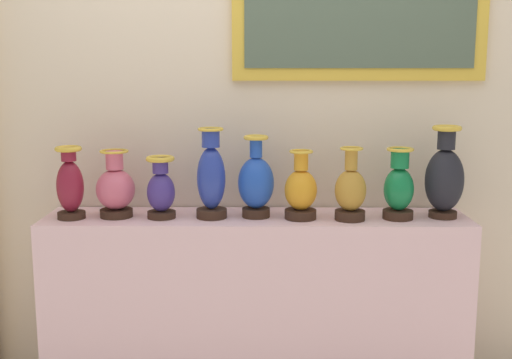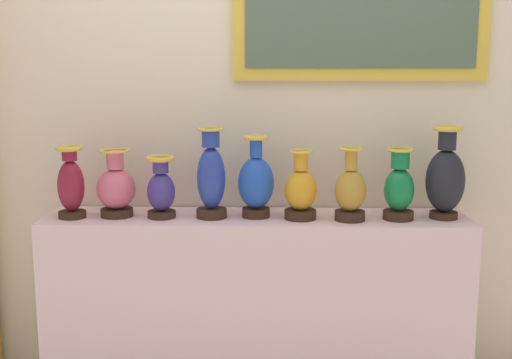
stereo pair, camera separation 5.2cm
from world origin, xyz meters
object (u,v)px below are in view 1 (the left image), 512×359
Objects in this scene: vase_burgundy at (70,185)px; vase_onyx at (445,177)px; vase_indigo at (161,190)px; vase_sapphire at (257,183)px; vase_rose at (116,189)px; vase_cobalt at (211,178)px; vase_emerald at (399,188)px; vase_amber at (301,191)px; vase_ochre at (350,191)px.

vase_onyx is at bearing 1.17° from vase_burgundy.
vase_indigo is (0.42, 0.01, -0.02)m from vase_burgundy.
vase_sapphire is at bearing 2.60° from vase_burgundy.
vase_cobalt is at bearing -1.65° from vase_rose.
vase_rose is 0.66m from vase_sapphire.
vase_onyx is at bearing 7.34° from vase_emerald.
vase_emerald reaches higher than vase_rose.
vase_emerald is (0.45, 0.00, 0.02)m from vase_amber.
vase_amber is at bearing -0.81° from vase_indigo.
vase_burgundy is 1.16× the size of vase_indigo.
vase_rose is at bearing 177.34° from vase_ochre.
vase_sapphire is (0.44, 0.03, 0.03)m from vase_indigo.
vase_indigo is 0.45m from vase_sapphire.
vase_ochre is 0.23m from vase_emerald.
vase_sapphire reaches higher than vase_rose.
vase_sapphire is at bearing 5.06° from vase_cobalt.
vase_rose is at bearing -179.92° from vase_onyx.
vase_amber is at bearing 174.47° from vase_ochre.
vase_ochre reaches higher than vase_rose.
vase_cobalt is 1.25× the size of vase_ochre.
vase_emerald reaches higher than vase_amber.
vase_cobalt reaches higher than vase_burgundy.
vase_sapphire is at bearing 177.26° from vase_emerald.
vase_cobalt is (0.65, 0.02, 0.03)m from vase_burgundy.
vase_cobalt is at bearing 177.82° from vase_amber.
vase_cobalt is 1.27× the size of vase_emerald.
vase_sapphire is 1.14× the size of vase_ochre.
vase_indigo is at bearing 177.97° from vase_ochre.
vase_sapphire is (0.21, 0.02, -0.03)m from vase_cobalt.
vase_indigo is at bearing 179.68° from vase_emerald.
vase_rose is 0.75× the size of vase_cobalt.
vase_amber is (0.86, -0.03, -0.00)m from vase_rose.
vase_amber is 0.67m from vase_onyx.
vase_burgundy is at bearing -178.10° from vase_indigo.
vase_cobalt is at bearing -179.21° from vase_onyx.
vase_rose is at bearing -179.51° from vase_sapphire.
vase_cobalt is at bearing 1.80° from vase_burgundy.
vase_emerald is (1.52, 0.01, -0.01)m from vase_burgundy.
vase_burgundy is 0.21m from vase_rose.
vase_emerald is at bearing 0.37° from vase_amber.
vase_cobalt is (0.45, -0.01, 0.05)m from vase_rose.
vase_burgundy reaches higher than vase_rose.
vase_rose is 0.95× the size of vase_emerald.
vase_rose is at bearing 174.82° from vase_indigo.
vase_emerald is (0.23, 0.02, 0.01)m from vase_ochre.
vase_rose is 0.22m from vase_indigo.
vase_cobalt is 0.42m from vase_amber.
vase_rose reaches higher than vase_indigo.
vase_rose is 0.86m from vase_amber.
vase_emerald is (1.10, -0.01, 0.01)m from vase_indigo.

